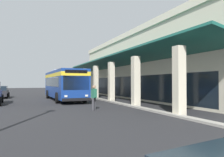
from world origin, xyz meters
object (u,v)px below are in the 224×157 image
transit_bus (64,83)px  pedestrian (94,96)px  parked_sedan_charcoal (0,92)px  potted_palm (90,91)px

transit_bus → pedestrian: transit_bus is taller
parked_sedan_charcoal → pedestrian: 17.13m
transit_bus → pedestrian: bearing=2.7°
transit_bus → parked_sedan_charcoal: bearing=-131.7°
parked_sedan_charcoal → transit_bus: bearing=48.3°
transit_bus → potted_palm: size_ratio=3.54×
pedestrian → transit_bus: bearing=-177.3°
transit_bus → potted_palm: 9.56m
parked_sedan_charcoal → potted_palm: size_ratio=1.39×
potted_palm → parked_sedan_charcoal: bearing=-81.1°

